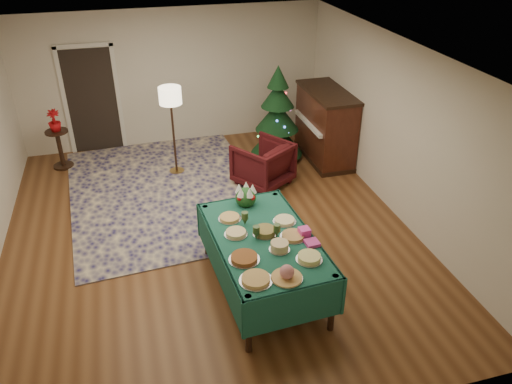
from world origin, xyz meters
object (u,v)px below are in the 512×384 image
object	(u,v)px
gift_box	(304,232)
christmas_tree	(277,118)
piano	(325,126)
floor_lamp	(171,101)
buffet_table	(263,248)
armchair	(263,162)
side_table	(60,150)
potted_plant	(55,125)

from	to	relation	value
gift_box	christmas_tree	xyz separation A→B (m)	(0.83, 3.75, -0.04)
gift_box	piano	world-z (taller)	piano
floor_lamp	piano	distance (m)	2.96
buffet_table	piano	size ratio (longest dim) A/B	1.36
christmas_tree	armchair	bearing A→B (deg)	-120.34
armchair	christmas_tree	distance (m)	1.17
buffet_table	armchair	bearing A→B (deg)	74.07
armchair	piano	world-z (taller)	piano
side_table	armchair	bearing A→B (deg)	-25.14
side_table	potted_plant	size ratio (longest dim) A/B	1.83
armchair	floor_lamp	world-z (taller)	floor_lamp
floor_lamp	christmas_tree	world-z (taller)	christmas_tree
floor_lamp	side_table	xyz separation A→B (m)	(-2.06, 0.77, -1.03)
buffet_table	piano	bearing A→B (deg)	56.89
gift_box	piano	distance (m)	3.89
floor_lamp	side_table	bearing A→B (deg)	159.46
piano	armchair	bearing A→B (deg)	-154.56
gift_box	side_table	bearing A→B (deg)	125.85
buffet_table	floor_lamp	xyz separation A→B (m)	(-0.66, 3.57, 0.74)
buffet_table	side_table	xyz separation A→B (m)	(-2.71, 4.34, -0.29)
potted_plant	armchair	bearing A→B (deg)	-25.14
floor_lamp	buffet_table	bearing A→B (deg)	-79.59
buffet_table	potted_plant	bearing A→B (deg)	122.01
potted_plant	buffet_table	bearing A→B (deg)	-57.99
gift_box	christmas_tree	world-z (taller)	christmas_tree
gift_box	floor_lamp	xyz separation A→B (m)	(-1.15, 3.67, 0.52)
armchair	christmas_tree	bearing A→B (deg)	-153.71
floor_lamp	piano	world-z (taller)	floor_lamp
gift_box	side_table	distance (m)	5.50
armchair	floor_lamp	size ratio (longest dim) A/B	0.53
potted_plant	floor_lamp	bearing A→B (deg)	-20.54
christmas_tree	piano	distance (m)	0.94
side_table	christmas_tree	bearing A→B (deg)	-9.64
christmas_tree	gift_box	bearing A→B (deg)	-102.54
side_table	christmas_tree	xyz separation A→B (m)	(4.04, -0.69, 0.47)
side_table	christmas_tree	distance (m)	4.13
buffet_table	piano	world-z (taller)	piano
armchair	floor_lamp	distance (m)	1.92
armchair	gift_box	bearing A→B (deg)	50.94
buffet_table	floor_lamp	size ratio (longest dim) A/B	1.32
potted_plant	christmas_tree	size ratio (longest dim) A/B	0.22
gift_box	armchair	distance (m)	2.85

